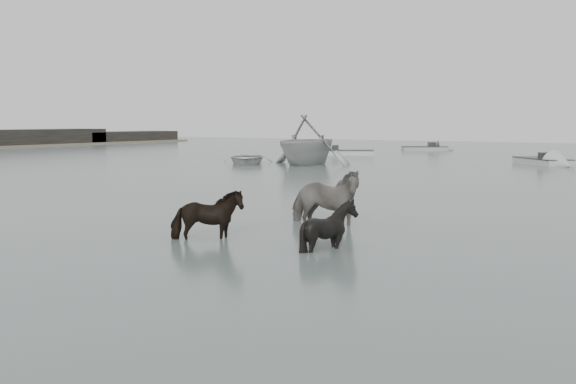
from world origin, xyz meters
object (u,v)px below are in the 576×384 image
at_px(rowboat_lead, 246,156).
at_px(pony_pinto, 324,189).
at_px(pony_black, 329,216).
at_px(pony_dark, 207,210).

bearing_deg(rowboat_lead, pony_pinto, -81.03).
bearing_deg(pony_pinto, pony_black, -149.54).
distance_m(pony_dark, pony_black, 2.73).
relative_size(pony_dark, rowboat_lead, 0.31).
bearing_deg(pony_black, pony_pinto, 3.48).
distance_m(pony_dark, rowboat_lead, 24.90).
distance_m(pony_pinto, rowboat_lead, 23.04).
distance_m(pony_black, rowboat_lead, 26.04).
height_order(pony_pinto, pony_black, pony_pinto).
relative_size(pony_pinto, pony_dark, 1.59).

